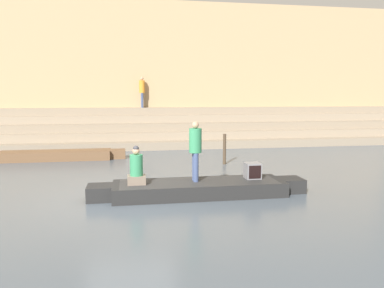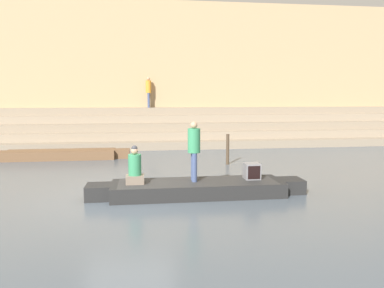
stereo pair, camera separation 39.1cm
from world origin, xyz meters
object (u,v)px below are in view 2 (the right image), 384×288
(mooring_post, at_px, (228,149))
(tv_set, at_px, (252,171))
(rowboat_main, at_px, (198,188))
(person_on_steps, at_px, (149,90))
(person_rowing, at_px, (135,169))
(moored_boat_shore, at_px, (61,154))
(person_standing, at_px, (194,147))

(mooring_post, bearing_deg, tv_set, -93.93)
(rowboat_main, relative_size, person_on_steps, 3.42)
(mooring_post, height_order, person_on_steps, person_on_steps)
(rowboat_main, relative_size, person_rowing, 5.78)
(tv_set, height_order, mooring_post, mooring_post)
(rowboat_main, bearing_deg, moored_boat_shore, 124.03)
(person_standing, distance_m, moored_boat_shore, 8.36)
(rowboat_main, distance_m, person_on_steps, 12.53)
(rowboat_main, relative_size, mooring_post, 4.91)
(tv_set, distance_m, person_on_steps, 12.54)
(tv_set, xyz_separation_m, moored_boat_shore, (-6.65, 6.57, -0.41))
(tv_set, bearing_deg, person_on_steps, 107.80)
(person_standing, relative_size, mooring_post, 1.35)
(tv_set, relative_size, mooring_post, 0.37)
(rowboat_main, height_order, tv_set, tv_set)
(person_standing, height_order, tv_set, person_standing)
(rowboat_main, xyz_separation_m, person_rowing, (-1.72, -0.01, 0.60))
(person_standing, xyz_separation_m, tv_set, (1.68, 0.05, -0.73))
(mooring_post, bearing_deg, person_on_steps, 111.47)
(rowboat_main, height_order, mooring_post, mooring_post)
(tv_set, distance_m, mooring_post, 4.38)
(moored_boat_shore, distance_m, person_on_steps, 7.30)
(person_standing, relative_size, moored_boat_shore, 0.28)
(moored_boat_shore, bearing_deg, rowboat_main, -47.64)
(person_standing, distance_m, tv_set, 1.84)
(mooring_post, relative_size, person_on_steps, 0.70)
(moored_boat_shore, bearing_deg, tv_set, -39.24)
(person_rowing, bearing_deg, rowboat_main, 1.89)
(person_rowing, height_order, moored_boat_shore, person_rowing)
(rowboat_main, bearing_deg, person_on_steps, 92.28)
(rowboat_main, distance_m, tv_set, 1.65)
(rowboat_main, distance_m, moored_boat_shore, 8.41)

